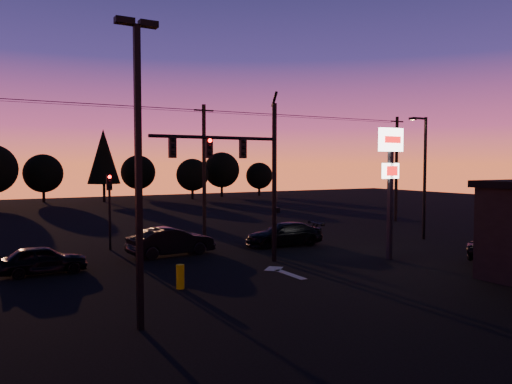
% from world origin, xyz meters
% --- Properties ---
extents(ground, '(120.00, 120.00, 0.00)m').
position_xyz_m(ground, '(0.00, 0.00, 0.00)').
color(ground, black).
rests_on(ground, ground).
extents(lane_arrow, '(1.20, 3.10, 0.01)m').
position_xyz_m(lane_arrow, '(0.50, 1.67, 0.01)').
color(lane_arrow, beige).
rests_on(lane_arrow, ground).
extents(traffic_signal_mast, '(6.79, 0.52, 8.58)m').
position_xyz_m(traffic_signal_mast, '(-0.10, 3.99, 4.94)').
color(traffic_signal_mast, black).
rests_on(traffic_signal_mast, ground).
extents(secondary_signal, '(0.30, 0.31, 4.35)m').
position_xyz_m(secondary_signal, '(-5.00, 11.49, 2.86)').
color(secondary_signal, black).
rests_on(secondary_signal, ground).
extents(parking_lot_light, '(1.25, 0.30, 9.14)m').
position_xyz_m(parking_lot_light, '(-7.50, -3.00, 5.27)').
color(parking_lot_light, black).
rests_on(parking_lot_light, ground).
extents(pylon_sign, '(1.50, 0.28, 6.80)m').
position_xyz_m(pylon_sign, '(7.00, 1.50, 4.91)').
color(pylon_sign, black).
rests_on(pylon_sign, ground).
extents(streetlight, '(1.55, 0.35, 8.00)m').
position_xyz_m(streetlight, '(13.91, 5.50, 4.42)').
color(streetlight, black).
rests_on(streetlight, ground).
extents(utility_pole_1, '(1.40, 0.26, 9.00)m').
position_xyz_m(utility_pole_1, '(2.00, 14.00, 4.59)').
color(utility_pole_1, black).
rests_on(utility_pole_1, ground).
extents(utility_pole_2, '(1.40, 0.26, 9.00)m').
position_xyz_m(utility_pole_2, '(20.00, 14.00, 4.59)').
color(utility_pole_2, black).
rests_on(utility_pole_2, ground).
extents(power_wires, '(36.00, 1.22, 0.07)m').
position_xyz_m(power_wires, '(2.00, 14.00, 8.57)').
color(power_wires, black).
rests_on(power_wires, ground).
extents(bollard, '(0.32, 0.32, 0.96)m').
position_xyz_m(bollard, '(-4.71, 1.02, 0.48)').
color(bollard, '#BAAE00').
rests_on(bollard, ground).
extents(tree_3, '(4.95, 4.95, 6.22)m').
position_xyz_m(tree_3, '(-4.00, 52.00, 3.75)').
color(tree_3, black).
rests_on(tree_3, ground).
extents(tree_4, '(4.18, 4.18, 9.50)m').
position_xyz_m(tree_4, '(3.00, 49.00, 5.93)').
color(tree_4, black).
rests_on(tree_4, ground).
extents(tree_5, '(4.95, 4.95, 6.22)m').
position_xyz_m(tree_5, '(9.00, 54.00, 3.75)').
color(tree_5, black).
rests_on(tree_5, ground).
extents(tree_6, '(4.54, 4.54, 5.71)m').
position_xyz_m(tree_6, '(15.00, 48.00, 3.43)').
color(tree_6, black).
rests_on(tree_6, ground).
extents(tree_7, '(5.36, 5.36, 6.74)m').
position_xyz_m(tree_7, '(21.00, 51.00, 4.06)').
color(tree_7, black).
rests_on(tree_7, ground).
extents(tree_8, '(4.12, 4.12, 5.19)m').
position_xyz_m(tree_8, '(27.00, 50.00, 3.12)').
color(tree_8, black).
rests_on(tree_8, ground).
extents(car_left, '(3.83, 1.55, 1.30)m').
position_xyz_m(car_left, '(-9.14, 6.58, 0.65)').
color(car_left, black).
rests_on(car_left, ground).
extents(car_mid, '(4.76, 2.00, 1.53)m').
position_xyz_m(car_mid, '(-2.54, 8.09, 0.76)').
color(car_mid, black).
rests_on(car_mid, ground).
extents(car_right, '(5.01, 2.56, 1.39)m').
position_xyz_m(car_right, '(4.55, 7.84, 0.70)').
color(car_right, black).
rests_on(car_right, ground).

